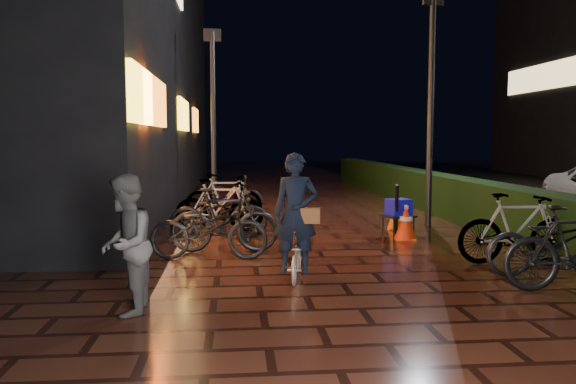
{
  "coord_description": "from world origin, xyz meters",
  "views": [
    {
      "loc": [
        -1.96,
        -7.74,
        1.91
      ],
      "look_at": [
        -1.16,
        0.77,
        1.1
      ],
      "focal_mm": 35.0,
      "sensor_mm": 36.0,
      "label": 1
    }
  ],
  "objects": [
    {
      "name": "ground",
      "position": [
        0.0,
        0.0,
        0.0
      ],
      "size": [
        80.0,
        80.0,
        0.0
      ],
      "primitive_type": "plane",
      "color": "#381911",
      "rests_on": "ground"
    },
    {
      "name": "hedge",
      "position": [
        3.3,
        8.0,
        0.5
      ],
      "size": [
        0.7,
        20.0,
        1.0
      ],
      "primitive_type": "cube",
      "color": "black",
      "rests_on": "ground"
    },
    {
      "name": "bystander_person",
      "position": [
        -3.15,
        -1.6,
        0.77
      ],
      "size": [
        0.59,
        0.75,
        1.53
      ],
      "primitive_type": "imported",
      "rotation": [
        0.0,
        0.0,
        -1.56
      ],
      "color": "#5B5A5D",
      "rests_on": "ground"
    },
    {
      "name": "storefront_block",
      "position": [
        -9.5,
        11.5,
        4.5
      ],
      "size": [
        12.09,
        22.0,
        9.0
      ],
      "color": "black",
      "rests_on": "ground"
    },
    {
      "name": "lamp_post_hedge",
      "position": [
        2.27,
        4.18,
        2.79
      ],
      "size": [
        0.49,
        0.18,
        5.08
      ],
      "color": "black",
      "rests_on": "ground"
    },
    {
      "name": "lamp_post_sf",
      "position": [
        -2.52,
        7.16,
        2.61
      ],
      "size": [
        0.45,
        0.14,
        4.74
      ],
      "color": "black",
      "rests_on": "ground"
    },
    {
      "name": "cyclist",
      "position": [
        -1.15,
        -0.28,
        0.64
      ],
      "size": [
        0.66,
        1.26,
        1.73
      ],
      "color": "silver",
      "rests_on": "ground"
    },
    {
      "name": "traffic_barrier",
      "position": [
        1.36,
        3.19,
        0.33
      ],
      "size": [
        0.6,
        1.62,
        0.66
      ],
      "color": "red",
      "rests_on": "ground"
    },
    {
      "name": "cart_assembly",
      "position": [
        1.19,
        2.81,
        0.55
      ],
      "size": [
        0.69,
        0.74,
        1.07
      ],
      "color": "black",
      "rests_on": "ground"
    },
    {
      "name": "parked_bikes_storefront",
      "position": [
        -2.27,
        3.71,
        0.51
      ],
      "size": [
        2.11,
        6.07,
        1.09
      ],
      "color": "black",
      "rests_on": "ground"
    },
    {
      "name": "parked_bikes_hedge",
      "position": [
        2.34,
        -0.46,
        0.53
      ],
      "size": [
        2.04,
        2.25,
        1.09
      ],
      "color": "black",
      "rests_on": "ground"
    }
  ]
}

